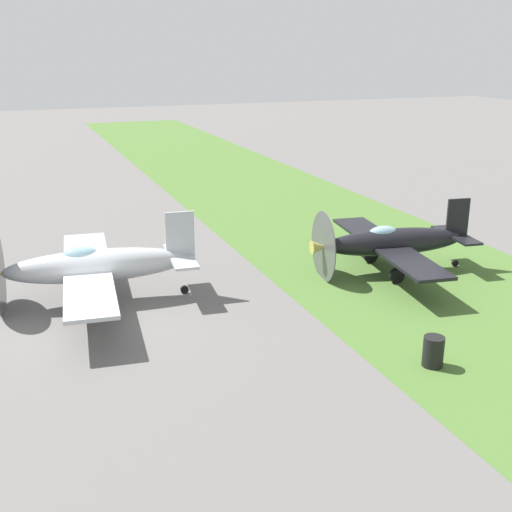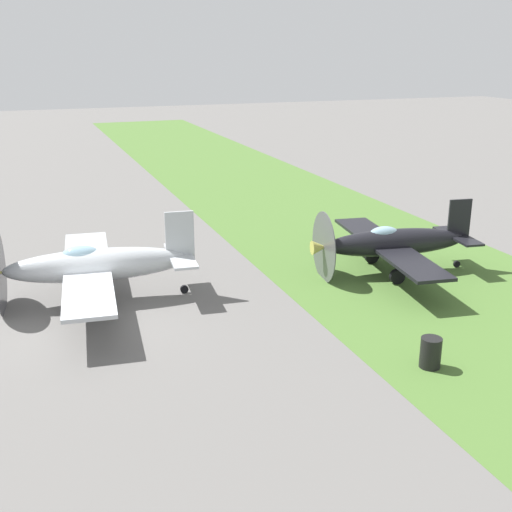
% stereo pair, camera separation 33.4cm
% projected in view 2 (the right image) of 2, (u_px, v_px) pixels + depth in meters
% --- Properties ---
extents(ground_plane, '(160.00, 160.00, 0.00)m').
position_uv_depth(ground_plane, '(90.00, 330.00, 20.70)').
color(ground_plane, '#605E5B').
extents(grass_verge, '(120.00, 11.00, 0.01)m').
position_uv_depth(grass_verge, '(424.00, 282.00, 24.90)').
color(grass_verge, '#476B2D').
rests_on(grass_verge, ground).
extents(airplane_lead, '(9.18, 7.27, 3.26)m').
position_uv_depth(airplane_lead, '(94.00, 265.00, 22.62)').
color(airplane_lead, '#B2B7BC').
rests_on(airplane_lead, ground).
extents(airplane_wingman, '(8.51, 6.76, 3.01)m').
position_uv_depth(airplane_wingman, '(392.00, 243.00, 25.60)').
color(airplane_wingman, black).
rests_on(airplane_wingman, ground).
extents(fuel_drum, '(0.60, 0.60, 0.90)m').
position_uv_depth(fuel_drum, '(431.00, 353.00, 18.18)').
color(fuel_drum, black).
rests_on(fuel_drum, ground).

